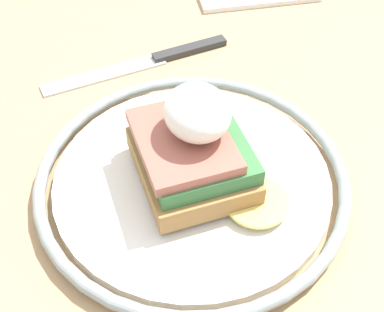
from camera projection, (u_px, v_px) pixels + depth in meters
dining_table at (183, 258)px, 0.52m from camera, size 1.12×0.66×0.72m
plate at (192, 179)px, 0.42m from camera, size 0.25×0.25×0.02m
sandwich at (194, 147)px, 0.40m from camera, size 0.12×0.10×0.08m
knife at (153, 60)px, 0.54m from camera, size 0.03×0.20×0.01m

